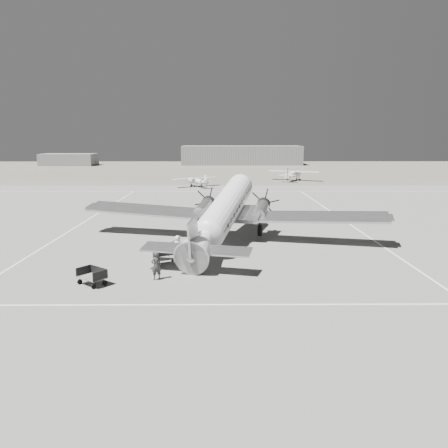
{
  "coord_description": "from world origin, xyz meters",
  "views": [
    {
      "loc": [
        -2.35,
        -37.78,
        9.47
      ],
      "look_at": [
        -2.09,
        -1.12,
        2.2
      ],
      "focal_mm": 35.0,
      "sensor_mm": 36.0,
      "label": 1
    }
  ],
  "objects": [
    {
      "name": "taxi_line_horizon",
      "position": [
        0.0,
        40.0,
        0.01
      ],
      "size": [
        90.0,
        0.15,
        0.01
      ],
      "primitive_type": "cube",
      "color": "silver",
      "rests_on": "ground"
    },
    {
      "name": "light_plane_right",
      "position": [
        13.79,
        59.67,
        1.23
      ],
      "size": [
        14.87,
        13.82,
        2.46
      ],
      "primitive_type": null,
      "rotation": [
        0.0,
        0.0,
        -0.45
      ],
      "color": "silver",
      "rests_on": "ground"
    },
    {
      "name": "baggage_cart_far",
      "position": [
        -10.79,
        -10.46,
        0.55
      ],
      "size": [
        2.39,
        2.29,
        1.1
      ],
      "primitive_type": null,
      "rotation": [
        0.0,
        0.0,
        -0.67
      ],
      "color": "#606060",
      "rests_on": "ground"
    },
    {
      "name": "dc3_airliner",
      "position": [
        -2.09,
        0.88,
        2.8
      ],
      "size": [
        33.39,
        26.77,
        5.6
      ],
      "primitive_type": null,
      "rotation": [
        0.0,
        0.0,
        -0.24
      ],
      "color": "silver",
      "rests_on": "ground"
    },
    {
      "name": "ramp_agent",
      "position": [
        -6.18,
        -4.28,
        0.78
      ],
      "size": [
        0.76,
        0.88,
        1.56
      ],
      "primitive_type": "imported",
      "rotation": [
        0.0,
        0.0,
        1.32
      ],
      "color": "silver",
      "rests_on": "ground"
    },
    {
      "name": "shed_secondary",
      "position": [
        -55.0,
        115.0,
        2.0
      ],
      "size": [
        18.0,
        10.0,
        4.0
      ],
      "primitive_type": "cube",
      "color": "#606060",
      "rests_on": "ground"
    },
    {
      "name": "taxi_line_right",
      "position": [
        12.0,
        0.0,
        0.01
      ],
      "size": [
        0.15,
        80.0,
        0.01
      ],
      "primitive_type": "cube",
      "color": "silver",
      "rests_on": "ground"
    },
    {
      "name": "ground",
      "position": [
        0.0,
        0.0,
        0.0
      ],
      "size": [
        260.0,
        260.0,
        0.0
      ],
      "primitive_type": "plane",
      "color": "slate",
      "rests_on": "ground"
    },
    {
      "name": "passenger",
      "position": [
        -5.9,
        -3.14,
        0.83
      ],
      "size": [
        0.75,
        0.93,
        1.65
      ],
      "primitive_type": "imported",
      "rotation": [
        0.0,
        0.0,
        1.26
      ],
      "color": "silver",
      "rests_on": "ground"
    },
    {
      "name": "light_plane_left",
      "position": [
        -7.1,
        47.39,
        0.99
      ],
      "size": [
        12.14,
        11.54,
        1.98
      ],
      "primitive_type": null,
      "rotation": [
        0.0,
        0.0,
        0.54
      ],
      "color": "silver",
      "rests_on": "ground"
    },
    {
      "name": "grass_infield",
      "position": [
        0.0,
        95.0,
        0.0
      ],
      "size": [
        260.0,
        90.0,
        0.01
      ],
      "primitive_type": "cube",
      "color": "#575649",
      "rests_on": "ground"
    },
    {
      "name": "taxi_line_near",
      "position": [
        0.0,
        -14.0,
        0.01
      ],
      "size": [
        60.0,
        0.15,
        0.01
      ],
      "primitive_type": "cube",
      "color": "silver",
      "rests_on": "ground"
    },
    {
      "name": "ground_crew",
      "position": [
        -6.73,
        -9.39,
        0.98
      ],
      "size": [
        0.86,
        0.77,
        1.96
      ],
      "primitive_type": "imported",
      "rotation": [
        0.0,
        0.0,
        3.68
      ],
      "color": "#2E2E2E",
      "rests_on": "ground"
    },
    {
      "name": "taxi_line_left",
      "position": [
        -18.0,
        10.0,
        0.01
      ],
      "size": [
        0.15,
        60.0,
        0.01
      ],
      "primitive_type": "cube",
      "color": "silver",
      "rests_on": "ground"
    },
    {
      "name": "baggage_cart_near",
      "position": [
        -6.54,
        -5.77,
        0.51
      ],
      "size": [
        2.19,
        1.98,
        1.02
      ],
      "primitive_type": null,
      "rotation": [
        0.0,
        0.0,
        0.5
      ],
      "color": "#606060",
      "rests_on": "ground"
    },
    {
      "name": "hangar_main",
      "position": [
        5.0,
        120.0,
        3.3
      ],
      "size": [
        42.0,
        14.0,
        6.6
      ],
      "color": "slate",
      "rests_on": "ground"
    }
  ]
}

